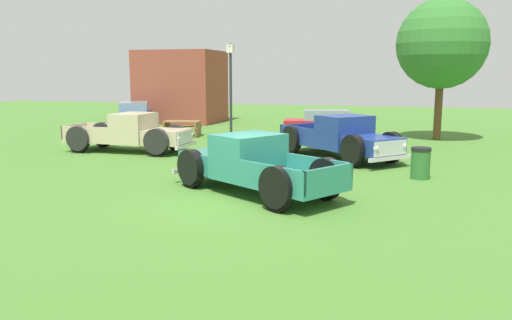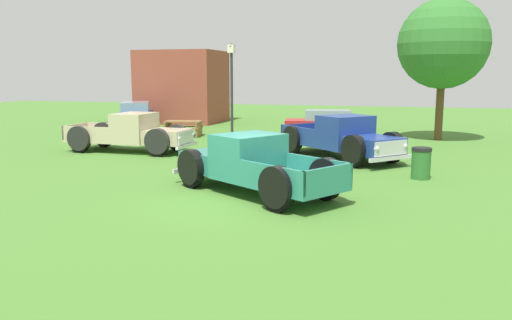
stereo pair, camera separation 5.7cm
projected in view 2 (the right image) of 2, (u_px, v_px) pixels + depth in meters
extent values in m
plane|color=#477A2D|center=(238.00, 198.00, 13.00)|extent=(80.00, 80.00, 0.00)
cube|color=#2D8475|center=(216.00, 161.00, 14.65)|extent=(2.12, 2.12, 0.56)
cube|color=silver|center=(200.00, 157.00, 15.23)|extent=(0.80, 1.20, 0.47)
sphere|color=silver|center=(183.00, 159.00, 14.80)|extent=(0.20, 0.20, 0.20)
sphere|color=silver|center=(217.00, 154.00, 15.61)|extent=(0.20, 0.20, 0.20)
cube|color=#2D8475|center=(248.00, 156.00, 13.55)|extent=(2.03, 2.14, 1.17)
cube|color=#8C9EA8|center=(234.00, 144.00, 13.97)|extent=(0.82, 1.26, 0.51)
cube|color=#2D8475|center=(295.00, 186.00, 12.36)|extent=(2.71, 2.58, 0.10)
cube|color=#2D8475|center=(271.00, 177.00, 11.78)|extent=(1.84, 1.22, 0.56)
cube|color=#2D8475|center=(318.00, 169.00, 12.84)|extent=(1.84, 1.22, 0.56)
cube|color=#2D8475|center=(328.00, 179.00, 11.55)|extent=(0.98, 1.47, 0.56)
cylinder|color=black|center=(191.00, 174.00, 14.14)|extent=(0.77, 0.60, 0.77)
cylinder|color=#B7B7BC|center=(191.00, 174.00, 14.13)|extent=(0.39, 0.37, 0.31)
cylinder|color=black|center=(191.00, 167.00, 14.11)|extent=(0.97, 0.77, 0.98)
cylinder|color=black|center=(239.00, 167.00, 15.26)|extent=(0.77, 0.60, 0.77)
cylinder|color=#B7B7BC|center=(239.00, 167.00, 15.26)|extent=(0.39, 0.37, 0.31)
cylinder|color=black|center=(239.00, 160.00, 15.22)|extent=(0.97, 0.77, 0.98)
cylinder|color=black|center=(277.00, 195.00, 11.63)|extent=(0.77, 0.60, 0.77)
cylinder|color=#B7B7BC|center=(277.00, 196.00, 11.62)|extent=(0.39, 0.37, 0.31)
cylinder|color=black|center=(277.00, 187.00, 11.59)|extent=(0.97, 0.77, 0.98)
cylinder|color=black|center=(326.00, 185.00, 12.74)|extent=(0.77, 0.60, 0.77)
cylinder|color=#B7B7BC|center=(326.00, 185.00, 12.75)|extent=(0.39, 0.37, 0.31)
cylinder|color=black|center=(326.00, 177.00, 12.71)|extent=(0.97, 0.77, 0.98)
cube|color=silver|center=(200.00, 168.00, 15.31)|extent=(1.08, 1.62, 0.12)
cube|color=#C6B793|center=(167.00, 137.00, 20.28)|extent=(1.56, 1.58, 0.57)
cube|color=silver|center=(186.00, 137.00, 20.05)|extent=(0.08, 1.41, 0.47)
sphere|color=silver|center=(192.00, 135.00, 20.64)|extent=(0.21, 0.21, 0.21)
sphere|color=silver|center=(178.00, 138.00, 19.46)|extent=(0.21, 0.21, 0.21)
cube|color=#C6B793|center=(135.00, 128.00, 20.63)|extent=(1.36, 1.74, 1.18)
cube|color=#8C9EA8|center=(149.00, 122.00, 20.41)|extent=(0.06, 1.48, 0.52)
cube|color=#C6B793|center=(98.00, 140.00, 21.21)|extent=(2.18, 1.75, 0.10)
cube|color=#C6B793|center=(108.00, 129.00, 21.93)|extent=(2.16, 0.11, 0.57)
cube|color=#C6B793|center=(85.00, 134.00, 20.38)|extent=(2.16, 0.11, 0.57)
cube|color=#C6B793|center=(76.00, 131.00, 21.45)|extent=(0.10, 1.72, 0.57)
cylinder|color=black|center=(177.00, 141.00, 21.14)|extent=(0.78, 0.24, 0.78)
cylinder|color=#B7B7BC|center=(177.00, 141.00, 21.15)|extent=(0.32, 0.25, 0.31)
cylinder|color=black|center=(177.00, 136.00, 21.11)|extent=(0.99, 0.30, 0.99)
cylinder|color=black|center=(158.00, 147.00, 19.51)|extent=(0.78, 0.24, 0.78)
cylinder|color=#B7B7BC|center=(157.00, 147.00, 19.50)|extent=(0.32, 0.25, 0.31)
cylinder|color=black|center=(157.00, 141.00, 19.47)|extent=(0.99, 0.30, 0.99)
cylinder|color=black|center=(104.00, 138.00, 22.11)|extent=(0.78, 0.24, 0.78)
cylinder|color=#B7B7BC|center=(104.00, 138.00, 22.12)|extent=(0.32, 0.25, 0.31)
cylinder|color=black|center=(104.00, 134.00, 22.07)|extent=(0.99, 0.30, 0.99)
cylinder|color=black|center=(80.00, 143.00, 20.47)|extent=(0.78, 0.24, 0.78)
cylinder|color=#B7B7BC|center=(80.00, 143.00, 20.46)|extent=(0.32, 0.25, 0.31)
cylinder|color=black|center=(80.00, 138.00, 20.44)|extent=(0.99, 0.30, 0.99)
cube|color=silver|center=(187.00, 145.00, 20.09)|extent=(0.13, 1.88, 0.12)
cube|color=navy|center=(373.00, 145.00, 17.61)|extent=(2.26, 2.26, 0.58)
cube|color=silver|center=(391.00, 148.00, 16.92)|extent=(1.04, 1.10, 0.49)
sphere|color=silver|center=(404.00, 146.00, 17.26)|extent=(0.21, 0.21, 0.21)
sphere|color=silver|center=(376.00, 149.00, 16.60)|extent=(0.21, 0.21, 0.21)
cube|color=navy|center=(345.00, 132.00, 18.81)|extent=(2.22, 2.24, 1.22)
cube|color=#8C9EA8|center=(357.00, 126.00, 18.22)|extent=(1.08, 1.15, 0.54)
cube|color=navy|center=(315.00, 142.00, 20.42)|extent=(2.84, 2.82, 0.11)
cube|color=navy|center=(331.00, 132.00, 20.80)|extent=(1.68, 1.58, 0.58)
cube|color=navy|center=(298.00, 134.00, 19.94)|extent=(1.68, 1.58, 0.58)
cube|color=navy|center=(299.00, 131.00, 21.27)|extent=(1.27, 1.35, 0.58)
cylinder|color=black|center=(392.00, 152.00, 18.11)|extent=(0.75, 0.72, 0.81)
cylinder|color=#B7B7BC|center=(392.00, 152.00, 18.12)|extent=(0.41, 0.41, 0.32)
cylinder|color=black|center=(392.00, 146.00, 18.08)|extent=(0.95, 0.91, 1.02)
cylinder|color=black|center=(354.00, 156.00, 17.20)|extent=(0.75, 0.72, 0.81)
cylinder|color=#B7B7BC|center=(353.00, 156.00, 17.20)|extent=(0.41, 0.41, 0.32)
cylinder|color=black|center=(354.00, 150.00, 17.17)|extent=(0.95, 0.91, 1.02)
cylinder|color=black|center=(328.00, 141.00, 21.11)|extent=(0.75, 0.72, 0.81)
cylinder|color=#B7B7BC|center=(328.00, 141.00, 21.11)|extent=(0.41, 0.41, 0.32)
cylinder|color=black|center=(328.00, 136.00, 21.08)|extent=(0.95, 0.91, 1.02)
cylinder|color=black|center=(293.00, 144.00, 20.20)|extent=(0.75, 0.72, 0.81)
cylinder|color=#B7B7BC|center=(292.00, 144.00, 20.20)|extent=(0.41, 0.41, 0.32)
cylinder|color=black|center=(293.00, 139.00, 20.17)|extent=(0.95, 0.91, 1.02)
cube|color=silver|center=(391.00, 158.00, 16.94)|extent=(1.40, 1.48, 0.13)
cube|color=#195699|center=(136.00, 117.00, 30.17)|extent=(3.63, 4.87, 0.62)
cube|color=#7F939E|center=(135.00, 107.00, 30.22)|extent=(2.50, 2.95, 0.56)
cylinder|color=black|center=(149.00, 124.00, 28.87)|extent=(0.47, 0.68, 0.66)
cylinder|color=black|center=(119.00, 125.00, 28.59)|extent=(0.47, 0.68, 0.66)
cylinder|color=black|center=(151.00, 120.00, 31.85)|extent=(0.47, 0.68, 0.66)
cylinder|color=black|center=(124.00, 120.00, 31.57)|extent=(0.47, 0.68, 0.66)
cube|color=#B21E1E|center=(325.00, 125.00, 25.91)|extent=(4.22, 2.26, 0.55)
cube|color=#7F939E|center=(328.00, 115.00, 25.81)|extent=(2.43, 1.72, 0.50)
cylinder|color=black|center=(297.00, 132.00, 25.39)|extent=(0.60, 0.27, 0.58)
cylinder|color=black|center=(298.00, 129.00, 26.82)|extent=(0.60, 0.27, 0.58)
cylinder|color=black|center=(353.00, 133.00, 25.09)|extent=(0.60, 0.27, 0.58)
cylinder|color=black|center=(351.00, 129.00, 26.51)|extent=(0.60, 0.27, 0.58)
cube|color=#2D2D33|center=(232.00, 140.00, 23.42)|extent=(0.36, 0.36, 0.25)
cylinder|color=#2D2D33|center=(232.00, 96.00, 23.08)|extent=(0.12, 0.12, 3.80)
cube|color=#F2EACC|center=(231.00, 49.00, 22.74)|extent=(0.28, 0.28, 0.36)
cone|color=#2D2D33|center=(231.00, 45.00, 22.71)|extent=(0.32, 0.32, 0.14)
cube|color=olive|center=(183.00, 121.00, 26.01)|extent=(1.92, 1.13, 0.06)
cube|color=olive|center=(181.00, 128.00, 25.47)|extent=(1.82, 0.61, 0.05)
cube|color=olive|center=(186.00, 126.00, 26.64)|extent=(1.82, 0.61, 0.05)
cube|color=olive|center=(168.00, 129.00, 26.14)|extent=(0.34, 1.39, 0.75)
cube|color=olive|center=(199.00, 129.00, 26.00)|extent=(0.34, 1.39, 0.75)
cylinder|color=#2D6B2D|center=(421.00, 165.00, 15.34)|extent=(0.56, 0.56, 0.85)
cylinder|color=black|center=(422.00, 149.00, 15.26)|extent=(0.59, 0.59, 0.10)
cylinder|color=brown|center=(439.00, 109.00, 24.31)|extent=(0.36, 0.36, 2.95)
sphere|color=#33752D|center=(443.00, 44.00, 23.81)|extent=(4.19, 4.19, 4.19)
cube|color=brown|center=(183.00, 87.00, 33.65)|extent=(5.09, 4.25, 4.62)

